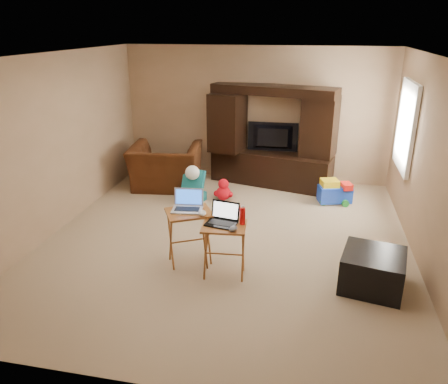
% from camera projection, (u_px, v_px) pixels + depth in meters
% --- Properties ---
extents(floor, '(5.50, 5.50, 0.00)m').
position_uv_depth(floor, '(227.00, 240.00, 6.17)').
color(floor, '#C7AE8A').
rests_on(floor, ground).
extents(ceiling, '(5.50, 5.50, 0.00)m').
position_uv_depth(ceiling, '(227.00, 55.00, 5.27)').
color(ceiling, silver).
rests_on(ceiling, ground).
extents(wall_back, '(5.00, 0.00, 5.00)m').
position_uv_depth(wall_back, '(256.00, 115.00, 8.23)').
color(wall_back, tan).
rests_on(wall_back, ground).
extents(wall_front, '(5.00, 0.00, 5.00)m').
position_uv_depth(wall_front, '(154.00, 257.00, 3.21)').
color(wall_front, tan).
rests_on(wall_front, ground).
extents(wall_left, '(0.00, 5.50, 5.50)m').
position_uv_depth(wall_left, '(55.00, 145.00, 6.19)').
color(wall_left, tan).
rests_on(wall_left, ground).
extents(wall_right, '(0.00, 5.50, 5.50)m').
position_uv_depth(wall_right, '(431.00, 166.00, 5.25)').
color(wall_right, tan).
rests_on(wall_right, ground).
extents(window_pane, '(0.00, 1.20, 1.20)m').
position_uv_depth(window_pane, '(407.00, 126.00, 6.61)').
color(window_pane, white).
rests_on(window_pane, ground).
extents(window_frame, '(0.06, 1.14, 1.34)m').
position_uv_depth(window_frame, '(406.00, 126.00, 6.62)').
color(window_frame, white).
rests_on(window_frame, ground).
extents(entertainment_center, '(2.32, 1.09, 1.84)m').
position_uv_depth(entertainment_center, '(272.00, 137.00, 8.00)').
color(entertainment_center, black).
rests_on(entertainment_center, floor).
extents(television, '(0.94, 0.14, 0.54)m').
position_uv_depth(television, '(272.00, 138.00, 8.08)').
color(television, black).
rests_on(television, entertainment_center).
extents(recliner, '(1.35, 1.22, 0.80)m').
position_uv_depth(recliner, '(166.00, 167.00, 8.01)').
color(recliner, '#47210F').
rests_on(recliner, floor).
extents(child_rocker, '(0.51, 0.55, 0.54)m').
position_uv_depth(child_rocker, '(191.00, 187.00, 7.41)').
color(child_rocker, teal).
rests_on(child_rocker, floor).
extents(plush_toy, '(0.35, 0.29, 0.39)m').
position_uv_depth(plush_toy, '(223.00, 189.00, 7.51)').
color(plush_toy, red).
rests_on(plush_toy, floor).
extents(push_toy, '(0.64, 0.53, 0.41)m').
position_uv_depth(push_toy, '(335.00, 191.00, 7.38)').
color(push_toy, blue).
rests_on(push_toy, floor).
extents(ottoman, '(0.80, 0.80, 0.43)m').
position_uv_depth(ottoman, '(373.00, 270.00, 4.99)').
color(ottoman, black).
rests_on(ottoman, floor).
extents(tray_table_left, '(0.68, 0.64, 0.70)m').
position_uv_depth(tray_table_left, '(190.00, 237.00, 5.47)').
color(tray_table_left, '#9E6426').
rests_on(tray_table_left, floor).
extents(tray_table_right, '(0.55, 0.45, 0.67)m').
position_uv_depth(tray_table_right, '(224.00, 251.00, 5.19)').
color(tray_table_right, '#A15B27').
rests_on(tray_table_right, floor).
extents(laptop_left, '(0.40, 0.34, 0.24)m').
position_uv_depth(laptop_left, '(187.00, 201.00, 5.34)').
color(laptop_left, '#B4B5B9').
rests_on(laptop_left, tray_table_left).
extents(laptop_right, '(0.39, 0.34, 0.24)m').
position_uv_depth(laptop_right, '(221.00, 215.00, 5.05)').
color(laptop_right, black).
rests_on(laptop_right, tray_table_right).
extents(mouse_left, '(0.13, 0.16, 0.06)m').
position_uv_depth(mouse_left, '(202.00, 213.00, 5.24)').
color(mouse_left, silver).
rests_on(mouse_left, tray_table_left).
extents(mouse_right, '(0.11, 0.15, 0.06)m').
position_uv_depth(mouse_right, '(233.00, 229.00, 4.92)').
color(mouse_right, '#434448').
rests_on(mouse_right, tray_table_right).
extents(water_bottle, '(0.07, 0.07, 0.20)m').
position_uv_depth(water_bottle, '(242.00, 216.00, 5.07)').
color(water_bottle, red).
rests_on(water_bottle, tray_table_right).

